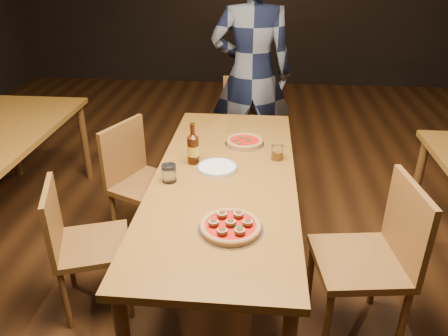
# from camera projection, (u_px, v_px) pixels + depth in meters

# --- Properties ---
(ground) EXTENTS (9.00, 9.00, 0.00)m
(ground) POSITION_uv_depth(u_px,v_px,m) (225.00, 277.00, 2.83)
(ground) COLOR black
(table_main) EXTENTS (0.80, 2.00, 0.75)m
(table_main) POSITION_uv_depth(u_px,v_px,m) (225.00, 186.00, 2.52)
(table_main) COLOR brown
(table_main) RESTS_ON ground
(chair_main_nw) EXTENTS (0.50, 0.50, 0.84)m
(chair_main_nw) POSITION_uv_depth(u_px,v_px,m) (93.00, 244.00, 2.45)
(chair_main_nw) COLOR brown
(chair_main_nw) RESTS_ON ground
(chair_main_sw) EXTENTS (0.56, 0.56, 0.91)m
(chair_main_sw) POSITION_uv_depth(u_px,v_px,m) (149.00, 185.00, 2.99)
(chair_main_sw) COLOR brown
(chair_main_sw) RESTS_ON ground
(chair_main_e) EXTENTS (0.50, 0.50, 0.96)m
(chair_main_e) POSITION_uv_depth(u_px,v_px,m) (360.00, 261.00, 2.24)
(chair_main_e) COLOR brown
(chair_main_e) RESTS_ON ground
(chair_end) EXTENTS (0.53, 0.53, 0.96)m
(chair_end) POSITION_uv_depth(u_px,v_px,m) (252.00, 132.00, 3.77)
(chair_end) COLOR brown
(chair_end) RESTS_ON ground
(pizza_meatball) EXTENTS (0.30, 0.30, 0.06)m
(pizza_meatball) POSITION_uv_depth(u_px,v_px,m) (231.00, 226.00, 2.00)
(pizza_meatball) COLOR #B7B7BF
(pizza_meatball) RESTS_ON table_main
(pizza_margherita) EXTENTS (0.26, 0.26, 0.03)m
(pizza_margherita) POSITION_uv_depth(u_px,v_px,m) (245.00, 141.00, 2.87)
(pizza_margherita) COLOR #B7B7BF
(pizza_margherita) RESTS_ON table_main
(plate_stack) EXTENTS (0.23, 0.23, 0.02)m
(plate_stack) POSITION_uv_depth(u_px,v_px,m) (217.00, 168.00, 2.55)
(plate_stack) COLOR white
(plate_stack) RESTS_ON table_main
(beer_bottle) EXTENTS (0.07, 0.07, 0.25)m
(beer_bottle) POSITION_uv_depth(u_px,v_px,m) (193.00, 149.00, 2.59)
(beer_bottle) COLOR black
(beer_bottle) RESTS_ON table_main
(water_glass) EXTENTS (0.08, 0.08, 0.10)m
(water_glass) POSITION_uv_depth(u_px,v_px,m) (169.00, 173.00, 2.40)
(water_glass) COLOR white
(water_glass) RESTS_ON table_main
(amber_glass) EXTENTS (0.07, 0.07, 0.09)m
(amber_glass) POSITION_uv_depth(u_px,v_px,m) (277.00, 152.00, 2.65)
(amber_glass) COLOR #9E6111
(amber_glass) RESTS_ON table_main
(diner) EXTENTS (0.72, 0.50, 1.89)m
(diner) POSITION_uv_depth(u_px,v_px,m) (252.00, 75.00, 3.67)
(diner) COLOR black
(diner) RESTS_ON ground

